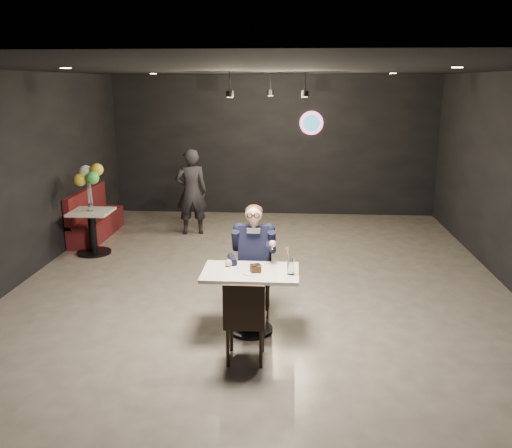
# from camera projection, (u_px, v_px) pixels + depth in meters

# --- Properties ---
(floor) EXTENTS (9.00, 9.00, 0.00)m
(floor) POSITION_uv_depth(u_px,v_px,m) (261.00, 286.00, 7.79)
(floor) COLOR gray
(floor) RESTS_ON ground
(wall_sign) EXTENTS (0.50, 0.06, 0.50)m
(wall_sign) POSITION_uv_depth(u_px,v_px,m) (311.00, 123.00, 11.54)
(wall_sign) COLOR pink
(wall_sign) RESTS_ON floor
(pendant_lights) EXTENTS (1.40, 1.20, 0.36)m
(pendant_lights) POSITION_uv_depth(u_px,v_px,m) (269.00, 80.00, 8.99)
(pendant_lights) COLOR black
(pendant_lights) RESTS_ON floor
(main_table) EXTENTS (1.10, 0.70, 0.75)m
(main_table) POSITION_uv_depth(u_px,v_px,m) (251.00, 301.00, 6.29)
(main_table) COLOR white
(main_table) RESTS_ON floor
(chair_far) EXTENTS (0.42, 0.46, 0.92)m
(chair_far) POSITION_uv_depth(u_px,v_px,m) (254.00, 278.00, 6.79)
(chair_far) COLOR black
(chair_far) RESTS_ON floor
(chair_near) EXTENTS (0.42, 0.46, 0.92)m
(chair_near) POSITION_uv_depth(u_px,v_px,m) (246.00, 319.00, 5.62)
(chair_near) COLOR black
(chair_near) RESTS_ON floor
(seated_man) EXTENTS (0.60, 0.80, 1.44)m
(seated_man) POSITION_uv_depth(u_px,v_px,m) (254.00, 258.00, 6.73)
(seated_man) COLOR black
(seated_man) RESTS_ON floor
(dessert_plate) EXTENTS (0.21, 0.21, 0.01)m
(dessert_plate) POSITION_uv_depth(u_px,v_px,m) (252.00, 273.00, 6.11)
(dessert_plate) COLOR white
(dessert_plate) RESTS_ON main_table
(cake_slice) EXTENTS (0.14, 0.12, 0.08)m
(cake_slice) POSITION_uv_depth(u_px,v_px,m) (256.00, 269.00, 6.11)
(cake_slice) COLOR black
(cake_slice) RESTS_ON dessert_plate
(mint_leaf) EXTENTS (0.07, 0.04, 0.01)m
(mint_leaf) POSITION_uv_depth(u_px,v_px,m) (259.00, 266.00, 6.07)
(mint_leaf) COLOR #287C2B
(mint_leaf) RESTS_ON cake_slice
(sundae_glass) EXTENTS (0.08, 0.08, 0.18)m
(sundae_glass) POSITION_uv_depth(u_px,v_px,m) (291.00, 266.00, 6.06)
(sundae_glass) COLOR silver
(sundae_glass) RESTS_ON main_table
(wafer_cone) EXTENTS (0.07, 0.07, 0.12)m
(wafer_cone) POSITION_uv_depth(u_px,v_px,m) (288.00, 252.00, 6.08)
(wafer_cone) COLOR #B08448
(wafer_cone) RESTS_ON sundae_glass
(booth_bench) EXTENTS (0.46, 1.83, 0.91)m
(booth_bench) POSITION_uv_depth(u_px,v_px,m) (96.00, 213.00, 10.15)
(booth_bench) COLOR #460F10
(booth_bench) RESTS_ON floor
(side_table) EXTENTS (0.66, 0.66, 0.82)m
(side_table) POSITION_uv_depth(u_px,v_px,m) (93.00, 230.00, 9.17)
(side_table) COLOR white
(side_table) RESTS_ON floor
(balloon_vase) EXTENTS (0.09, 0.09, 0.14)m
(balloon_vase) POSITION_uv_depth(u_px,v_px,m) (91.00, 207.00, 9.07)
(balloon_vase) COLOR silver
(balloon_vase) RESTS_ON side_table
(balloon_bunch) EXTENTS (0.38, 0.38, 0.63)m
(balloon_bunch) POSITION_uv_depth(u_px,v_px,m) (89.00, 183.00, 8.97)
(balloon_bunch) COLOR yellow
(balloon_bunch) RESTS_ON balloon_vase
(passerby) EXTENTS (0.67, 0.51, 1.64)m
(passerby) POSITION_uv_depth(u_px,v_px,m) (191.00, 192.00, 10.30)
(passerby) COLOR black
(passerby) RESTS_ON floor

